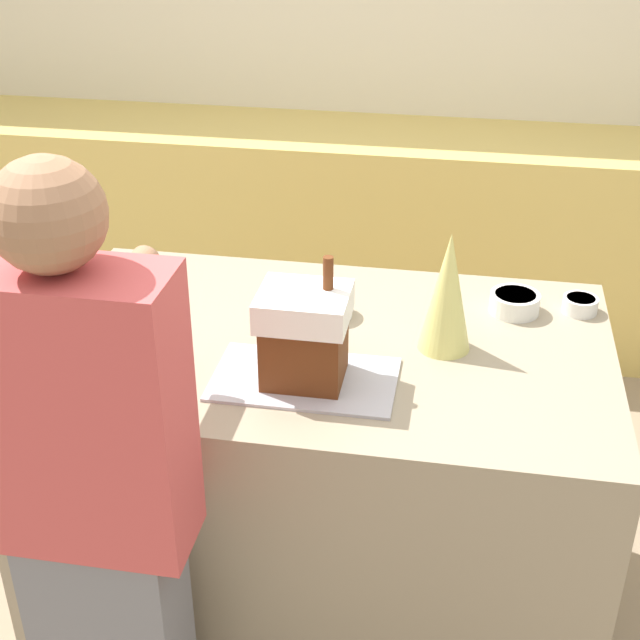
{
  "coord_description": "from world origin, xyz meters",
  "views": [
    {
      "loc": [
        0.34,
        -1.94,
        2.05
      ],
      "look_at": [
        -0.0,
        0.0,
        0.96
      ],
      "focal_mm": 50.0,
      "sensor_mm": 36.0,
      "label": 1
    }
  ],
  "objects_px": {
    "candy_bowl_near_tray_left": "(141,268)",
    "mug": "(87,362)",
    "candy_bowl_behind_tray": "(331,307)",
    "candy_bowl_center_rear": "(515,302)",
    "person": "(96,513)",
    "decorative_tree": "(447,292)",
    "candy_bowl_near_tray_right": "(580,304)",
    "candy_bowl_beside_tree": "(100,293)",
    "baking_tray": "(305,379)",
    "gingerbread_house": "(304,334)"
  },
  "relations": [
    {
      "from": "person",
      "to": "candy_bowl_behind_tray",
      "type": "bearing_deg",
      "value": 64.8
    },
    {
      "from": "decorative_tree",
      "to": "candy_bowl_beside_tree",
      "type": "bearing_deg",
      "value": 175.31
    },
    {
      "from": "candy_bowl_behind_tray",
      "to": "mug",
      "type": "bearing_deg",
      "value": -141.06
    },
    {
      "from": "gingerbread_house",
      "to": "candy_bowl_near_tray_left",
      "type": "height_order",
      "value": "gingerbread_house"
    },
    {
      "from": "mug",
      "to": "person",
      "type": "xyz_separation_m",
      "value": [
        0.15,
        -0.36,
        -0.13
      ]
    },
    {
      "from": "decorative_tree",
      "to": "person",
      "type": "xyz_separation_m",
      "value": [
        -0.67,
        -0.66,
        -0.24
      ]
    },
    {
      "from": "baking_tray",
      "to": "candy_bowl_behind_tray",
      "type": "xyz_separation_m",
      "value": [
        0.01,
        0.33,
        0.02
      ]
    },
    {
      "from": "baking_tray",
      "to": "candy_bowl_near_tray_left",
      "type": "xyz_separation_m",
      "value": [
        -0.58,
        0.48,
        0.02
      ]
    },
    {
      "from": "decorative_tree",
      "to": "candy_bowl_near_tray_left",
      "type": "distance_m",
      "value": 0.95
    },
    {
      "from": "candy_bowl_near_tray_left",
      "to": "mug",
      "type": "xyz_separation_m",
      "value": [
        0.08,
        -0.57,
        0.03
      ]
    },
    {
      "from": "candy_bowl_behind_tray",
      "to": "candy_bowl_center_rear",
      "type": "xyz_separation_m",
      "value": [
        0.49,
        0.11,
        0.0
      ]
    },
    {
      "from": "candy_bowl_near_tray_right",
      "to": "baking_tray",
      "type": "bearing_deg",
      "value": -145.01
    },
    {
      "from": "candy_bowl_near_tray_right",
      "to": "candy_bowl_beside_tree",
      "type": "relative_size",
      "value": 0.77
    },
    {
      "from": "candy_bowl_behind_tray",
      "to": "person",
      "type": "height_order",
      "value": "person"
    },
    {
      "from": "candy_bowl_behind_tray",
      "to": "person",
      "type": "bearing_deg",
      "value": -115.2
    },
    {
      "from": "candy_bowl_center_rear",
      "to": "person",
      "type": "height_order",
      "value": "person"
    },
    {
      "from": "decorative_tree",
      "to": "candy_bowl_near_tray_right",
      "type": "relative_size",
      "value": 3.33
    },
    {
      "from": "baking_tray",
      "to": "candy_bowl_beside_tree",
      "type": "relative_size",
      "value": 3.58
    },
    {
      "from": "gingerbread_house",
      "to": "decorative_tree",
      "type": "xyz_separation_m",
      "value": [
        0.32,
        0.21,
        0.03
      ]
    },
    {
      "from": "decorative_tree",
      "to": "mug",
      "type": "bearing_deg",
      "value": -159.94
    },
    {
      "from": "decorative_tree",
      "to": "candy_bowl_center_rear",
      "type": "relative_size",
      "value": 2.33
    },
    {
      "from": "decorative_tree",
      "to": "candy_bowl_behind_tray",
      "type": "relative_size",
      "value": 2.59
    },
    {
      "from": "decorative_tree",
      "to": "person",
      "type": "bearing_deg",
      "value": -135.59
    },
    {
      "from": "candy_bowl_behind_tray",
      "to": "candy_bowl_center_rear",
      "type": "height_order",
      "value": "candy_bowl_center_rear"
    },
    {
      "from": "gingerbread_house",
      "to": "candy_bowl_center_rear",
      "type": "distance_m",
      "value": 0.67
    },
    {
      "from": "candy_bowl_behind_tray",
      "to": "candy_bowl_near_tray_left",
      "type": "height_order",
      "value": "candy_bowl_behind_tray"
    },
    {
      "from": "candy_bowl_near_tray_left",
      "to": "candy_bowl_beside_tree",
      "type": "xyz_separation_m",
      "value": [
        -0.05,
        -0.19,
        0.01
      ]
    },
    {
      "from": "decorative_tree",
      "to": "candy_bowl_behind_tray",
      "type": "height_order",
      "value": "decorative_tree"
    },
    {
      "from": "candy_bowl_beside_tree",
      "to": "candy_bowl_center_rear",
      "type": "bearing_deg",
      "value": 7.32
    },
    {
      "from": "candy_bowl_center_rear",
      "to": "mug",
      "type": "xyz_separation_m",
      "value": [
        -1.0,
        -0.52,
        0.02
      ]
    },
    {
      "from": "candy_bowl_near_tray_left",
      "to": "mug",
      "type": "distance_m",
      "value": 0.58
    },
    {
      "from": "candy_bowl_center_rear",
      "to": "mug",
      "type": "bearing_deg",
      "value": -152.4
    },
    {
      "from": "baking_tray",
      "to": "gingerbread_house",
      "type": "bearing_deg",
      "value": 28.99
    },
    {
      "from": "person",
      "to": "decorative_tree",
      "type": "bearing_deg",
      "value": 44.41
    },
    {
      "from": "gingerbread_house",
      "to": "candy_bowl_beside_tree",
      "type": "distance_m",
      "value": 0.7
    },
    {
      "from": "candy_bowl_near_tray_left",
      "to": "mug",
      "type": "bearing_deg",
      "value": -82.33
    },
    {
      "from": "decorative_tree",
      "to": "candy_bowl_center_rear",
      "type": "distance_m",
      "value": 0.31
    },
    {
      "from": "decorative_tree",
      "to": "candy_bowl_near_tray_right",
      "type": "bearing_deg",
      "value": 35.69
    },
    {
      "from": "candy_bowl_center_rear",
      "to": "candy_bowl_near_tray_left",
      "type": "distance_m",
      "value": 1.08
    },
    {
      "from": "baking_tray",
      "to": "person",
      "type": "relative_size",
      "value": 0.28
    },
    {
      "from": "candy_bowl_behind_tray",
      "to": "gingerbread_house",
      "type": "bearing_deg",
      "value": -91.57
    },
    {
      "from": "gingerbread_house",
      "to": "mug",
      "type": "relative_size",
      "value": 3.18
    },
    {
      "from": "gingerbread_house",
      "to": "candy_bowl_beside_tree",
      "type": "height_order",
      "value": "gingerbread_house"
    },
    {
      "from": "candy_bowl_near_tray_right",
      "to": "candy_bowl_center_rear",
      "type": "relative_size",
      "value": 0.7
    },
    {
      "from": "baking_tray",
      "to": "decorative_tree",
      "type": "bearing_deg",
      "value": 34.19
    },
    {
      "from": "candy_bowl_behind_tray",
      "to": "candy_bowl_near_tray_right",
      "type": "bearing_deg",
      "value": 11.8
    },
    {
      "from": "candy_bowl_near_tray_right",
      "to": "candy_bowl_center_rear",
      "type": "bearing_deg",
      "value": -169.87
    },
    {
      "from": "baking_tray",
      "to": "candy_bowl_near_tray_left",
      "type": "distance_m",
      "value": 0.76
    },
    {
      "from": "baking_tray",
      "to": "mug",
      "type": "bearing_deg",
      "value": -170.43
    },
    {
      "from": "baking_tray",
      "to": "decorative_tree",
      "type": "distance_m",
      "value": 0.41
    }
  ]
}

